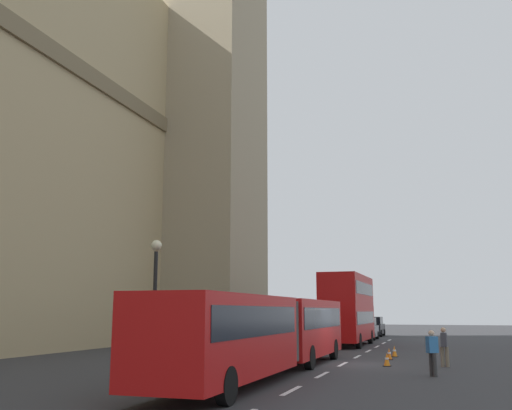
# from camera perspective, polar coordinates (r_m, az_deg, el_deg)

# --- Properties ---
(ground_plane) EXTENTS (160.00, 160.00, 0.00)m
(ground_plane) POSITION_cam_1_polar(r_m,az_deg,el_deg) (27.40, 8.76, -15.52)
(ground_plane) COLOR #333335
(lane_centre_marking) EXTENTS (39.00, 0.16, 0.01)m
(lane_centre_marking) POSITION_cam_1_polar(r_m,az_deg,el_deg) (31.75, 10.14, -14.78)
(lane_centre_marking) COLOR silver
(lane_centre_marking) RESTS_ON ground_plane
(articulated_bus) EXTENTS (18.28, 2.54, 2.90)m
(articulated_bus) POSITION_cam_1_polar(r_m,az_deg,el_deg) (22.67, 1.26, -12.26)
(articulated_bus) COLOR red
(articulated_bus) RESTS_ON ground_plane
(double_decker_bus) EXTENTS (9.59, 2.54, 4.90)m
(double_decker_bus) POSITION_cam_1_polar(r_m,az_deg,el_deg) (41.63, 9.23, -10.05)
(double_decker_bus) COLOR #B20F0F
(double_decker_bus) RESTS_ON ground_plane
(sedan_lead) EXTENTS (4.40, 1.86, 1.85)m
(sedan_lead) POSITION_cam_1_polar(r_m,az_deg,el_deg) (50.48, 10.94, -12.11)
(sedan_lead) COLOR gray
(sedan_lead) RESTS_ON ground_plane
(sedan_trailing) EXTENTS (4.40, 1.86, 1.85)m
(sedan_trailing) POSITION_cam_1_polar(r_m,az_deg,el_deg) (57.35, 11.72, -11.88)
(sedan_trailing) COLOR black
(sedan_trailing) RESTS_ON ground_plane
(traffic_cone_west) EXTENTS (0.36, 0.36, 0.58)m
(traffic_cone_west) POSITION_cam_1_polar(r_m,az_deg,el_deg) (26.61, 13.01, -14.91)
(traffic_cone_west) COLOR black
(traffic_cone_west) RESTS_ON ground_plane
(traffic_cone_middle) EXTENTS (0.36, 0.36, 0.58)m
(traffic_cone_middle) POSITION_cam_1_polar(r_m,az_deg,el_deg) (30.18, 13.23, -14.36)
(traffic_cone_middle) COLOR black
(traffic_cone_middle) RESTS_ON ground_plane
(traffic_cone_east) EXTENTS (0.36, 0.36, 0.58)m
(traffic_cone_east) POSITION_cam_1_polar(r_m,az_deg,el_deg) (32.10, 13.74, -14.10)
(traffic_cone_east) COLOR black
(traffic_cone_east) RESTS_ON ground_plane
(street_lamp) EXTENTS (0.44, 0.44, 5.27)m
(street_lamp) POSITION_cam_1_polar(r_m,az_deg,el_deg) (23.53, -10.14, -8.85)
(street_lamp) COLOR black
(street_lamp) RESTS_ON ground_plane
(pedestrian_near_cones) EXTENTS (0.43, 0.46, 1.69)m
(pedestrian_near_cones) POSITION_cam_1_polar(r_m,az_deg,el_deg) (22.92, 17.30, -13.87)
(pedestrian_near_cones) COLOR #333333
(pedestrian_near_cones) RESTS_ON ground_plane
(pedestrian_by_kerb) EXTENTS (0.42, 0.36, 1.69)m
(pedestrian_by_kerb) POSITION_cam_1_polar(r_m,az_deg,el_deg) (26.96, 18.38, -13.25)
(pedestrian_by_kerb) COLOR #726651
(pedestrian_by_kerb) RESTS_ON ground_plane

